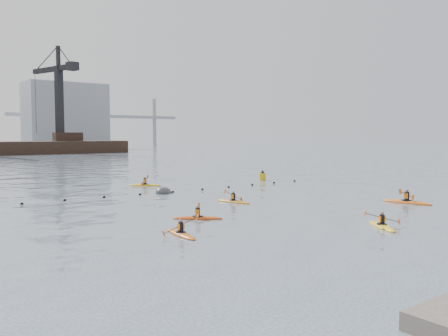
% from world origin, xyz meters
% --- Properties ---
extents(ground, '(400.00, 400.00, 0.00)m').
position_xyz_m(ground, '(0.00, 0.00, 0.00)').
color(ground, '#3A4954').
rests_on(ground, ground).
extents(float_line, '(33.24, 0.73, 0.24)m').
position_xyz_m(float_line, '(-0.50, 22.53, 0.03)').
color(float_line, black).
rests_on(float_line, ground).
extents(kayaker_0, '(1.97, 2.90, 1.06)m').
position_xyz_m(kayaker_0, '(-7.43, 7.39, 0.09)').
color(kayaker_0, '#C25C12').
rests_on(kayaker_0, ground).
extents(kayaker_1, '(2.04, 2.86, 1.03)m').
position_xyz_m(kayaker_1, '(2.14, 2.68, 0.09)').
color(kayaker_1, gold).
rests_on(kayaker_1, ground).
extents(kayaker_2, '(2.64, 2.27, 0.93)m').
position_xyz_m(kayaker_2, '(-4.34, 10.53, 0.09)').
color(kayaker_2, '#BE4411').
rests_on(kayaker_2, ground).
extents(kayaker_3, '(2.02, 3.00, 1.14)m').
position_xyz_m(kayaker_3, '(1.47, 14.60, 0.09)').
color(kayaker_3, orange).
rests_on(kayaker_3, ground).
extents(kayaker_4, '(2.45, 3.68, 1.26)m').
position_xyz_m(kayaker_4, '(11.14, 6.85, 0.11)').
color(kayaker_4, '#D26013').
rests_on(kayaker_4, ground).
extents(kayaker_5, '(2.72, 2.59, 1.07)m').
position_xyz_m(kayaker_5, '(1.48, 28.24, 0.10)').
color(kayaker_5, gold).
rests_on(kayaker_5, ground).
extents(mooring_buoy, '(2.52, 2.40, 1.45)m').
position_xyz_m(mooring_buoy, '(0.19, 22.42, 0.00)').
color(mooring_buoy, '#3B3E40').
rests_on(mooring_buoy, ground).
extents(nav_buoy, '(0.72, 0.72, 1.30)m').
position_xyz_m(nav_buoy, '(14.00, 25.54, 0.40)').
color(nav_buoy, gold).
rests_on(nav_buoy, ground).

